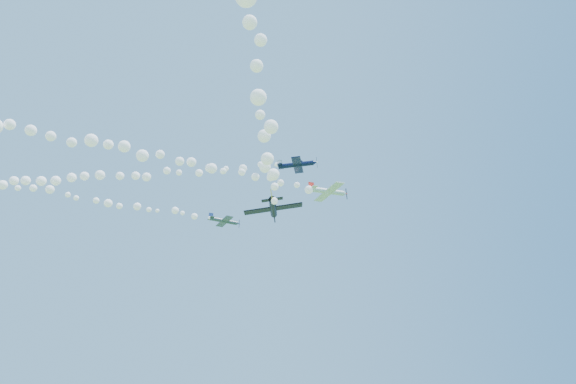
{
  "coord_description": "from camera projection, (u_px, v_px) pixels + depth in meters",
  "views": [
    {
      "loc": [
        0.29,
        -76.85,
        11.35
      ],
      "look_at": [
        6.82,
        -6.81,
        46.31
      ],
      "focal_mm": 30.0,
      "sensor_mm": 36.0,
      "label": 1
    }
  ],
  "objects": [
    {
      "name": "plane_white",
      "position": [
        328.0,
        191.0,
        84.36
      ],
      "size": [
        7.8,
        8.27,
        2.1
      ],
      "rotation": [
        0.0,
        -0.08,
        0.34
      ],
      "color": "white"
    },
    {
      "name": "smoke_trail_white",
      "position": [
        91.0,
        143.0,
        69.47
      ],
      "size": [
        69.71,
        26.53,
        3.25
      ],
      "primitive_type": null,
      "color": "white"
    },
    {
      "name": "plane_navy",
      "position": [
        297.0,
        165.0,
        78.67
      ],
      "size": [
        6.82,
        7.19,
        1.82
      ],
      "rotation": [
        0.14,
        -0.06,
        -0.21
      ],
      "color": "#0D143B"
    },
    {
      "name": "smoke_trail_navy",
      "position": [
        49.0,
        180.0,
        82.99
      ],
      "size": [
        80.35,
        18.9,
        2.7
      ],
      "primitive_type": null,
      "color": "white"
    },
    {
      "name": "plane_grey",
      "position": [
        224.0,
        221.0,
        90.67
      ],
      "size": [
        6.27,
        6.65,
        2.0
      ],
      "rotation": [
        0.07,
        0.01,
        0.35
      ],
      "color": "#3D4A5A"
    },
    {
      "name": "plane_black",
      "position": [
        273.0,
        208.0,
        53.51
      ],
      "size": [
        6.58,
        6.33,
        1.86
      ],
      "rotation": [
        -0.15,
        -0.1,
        1.47
      ],
      "color": "black"
    }
  ]
}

